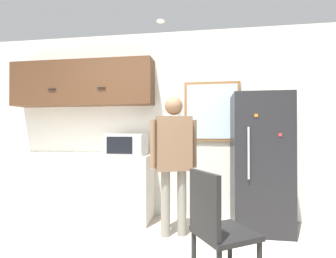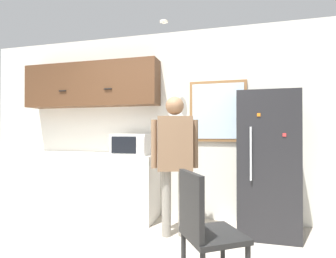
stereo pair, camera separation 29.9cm
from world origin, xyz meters
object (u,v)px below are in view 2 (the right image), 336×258
person (175,151)px  refrigerator (265,163)px  microwave (132,144)px  chair (204,227)px

person → refrigerator: refrigerator is taller
person → refrigerator: bearing=1.7°
microwave → refrigerator: (1.75, -0.01, -0.20)m
person → chair: person is taller
microwave → chair: 1.91m
refrigerator → chair: 1.55m
microwave → person: (0.70, -0.38, -0.05)m
refrigerator → chair: bearing=-112.6°
chair → microwave: bearing=7.1°
refrigerator → person: bearing=-161.0°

